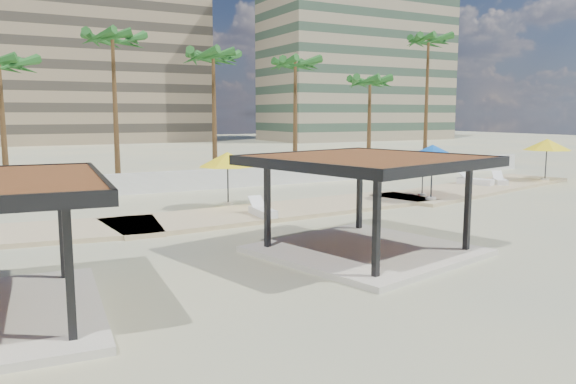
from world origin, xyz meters
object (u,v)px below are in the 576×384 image
pavilion_central (367,196)px  umbrella_c (423,159)px  lounger_d (500,181)px  lounger_c (475,181)px  lounger_b (262,211)px

pavilion_central → umbrella_c: pavilion_central is taller
pavilion_central → lounger_d: pavilion_central is taller
lounger_c → pavilion_central: bearing=101.1°
pavilion_central → lounger_b: 7.03m
pavilion_central → lounger_b: pavilion_central is taller
pavilion_central → lounger_b: (-0.35, 6.85, -1.52)m
pavilion_central → lounger_c: (15.69, 10.15, -1.50)m
umbrella_c → lounger_d: 7.99m
pavilion_central → umbrella_c: 12.63m
lounger_c → lounger_d: lounger_c is taller
lounger_c → lounger_d: size_ratio=1.23×
umbrella_c → lounger_b: (-10.03, -1.27, -1.77)m
lounger_b → lounger_c: (16.05, 3.29, 0.03)m
umbrella_c → lounger_b: bearing=-172.8°
umbrella_c → lounger_c: bearing=18.6°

